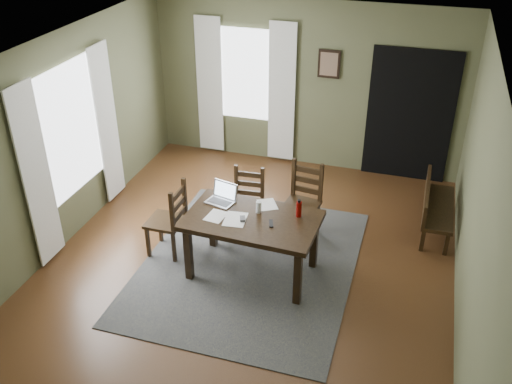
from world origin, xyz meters
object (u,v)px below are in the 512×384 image
(chair_back_right, at_px, (303,202))
(laptop, at_px, (222,197))
(chair_end, at_px, (169,220))
(water_bottle, at_px, (299,209))
(dining_table, at_px, (252,225))
(bench, at_px, (434,204))
(chair_back_left, at_px, (247,204))

(chair_back_right, bearing_deg, laptop, -131.94)
(chair_end, height_order, laptop, chair_end)
(chair_end, height_order, chair_back_right, chair_back_right)
(chair_end, distance_m, laptop, 0.77)
(chair_back_right, distance_m, water_bottle, 0.90)
(laptop, bearing_deg, dining_table, -16.57)
(bench, bearing_deg, laptop, 117.91)
(bench, xyz_separation_m, laptop, (-2.54, -1.35, 0.44))
(chair_back_left, relative_size, water_bottle, 4.23)
(dining_table, height_order, chair_back_left, chair_back_left)
(dining_table, height_order, chair_back_right, chair_back_right)
(chair_end, relative_size, water_bottle, 4.49)
(chair_back_right, bearing_deg, chair_back_left, -155.21)
(chair_back_right, distance_m, laptop, 1.18)
(bench, bearing_deg, water_bottle, 132.28)
(chair_back_left, bearing_deg, dining_table, -72.67)
(laptop, height_order, water_bottle, laptop)
(chair_back_right, bearing_deg, chair_end, -141.33)
(chair_end, relative_size, laptop, 2.61)
(chair_back_left, relative_size, chair_back_right, 0.93)
(dining_table, height_order, chair_end, chair_end)
(dining_table, xyz_separation_m, chair_end, (-1.13, 0.09, -0.20))
(chair_back_right, xyz_separation_m, water_bottle, (0.13, -0.80, 0.39))
(chair_end, height_order, bench, chair_end)
(dining_table, relative_size, chair_back_left, 1.68)
(chair_back_left, height_order, chair_back_right, chair_back_right)
(bench, xyz_separation_m, water_bottle, (-1.56, -1.42, 0.48))
(laptop, xyz_separation_m, water_bottle, (0.98, -0.07, 0.04))
(chair_end, height_order, chair_back_left, chair_end)
(chair_back_right, relative_size, bench, 0.83)
(chair_back_left, xyz_separation_m, bench, (2.39, 0.83, -0.05))
(chair_back_right, relative_size, water_bottle, 4.56)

